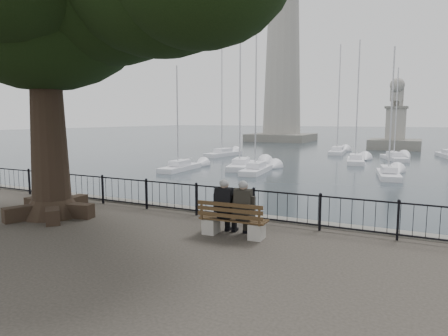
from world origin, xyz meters
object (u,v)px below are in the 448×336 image
Objects in this scene: bench at (233,224)px; person_right at (245,211)px; person_left at (226,209)px; lion_monument at (395,131)px; lighthouse at (283,64)px.

person_right reaches higher than bench.
person_left is 48.95m from lion_monument.
person_left is 65.00m from lighthouse.
bench is at bearing -91.10° from lion_monument.
person_right is (0.30, 0.12, 0.37)m from bench.
person_right is 0.05× the size of lighthouse.
lion_monument reaches higher than person_left.
person_right is 65.13m from lighthouse.
person_left is 1.00× the size of person_right.
person_left is at bearing -72.85° from lighthouse.
person_left is (-0.24, 0.09, 0.37)m from bench.
lighthouse is 26.04m from lion_monument.
person_left is at bearing 159.01° from bench.
bench is at bearing -157.97° from person_right.
lion_monument is at bearing 88.90° from bench.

